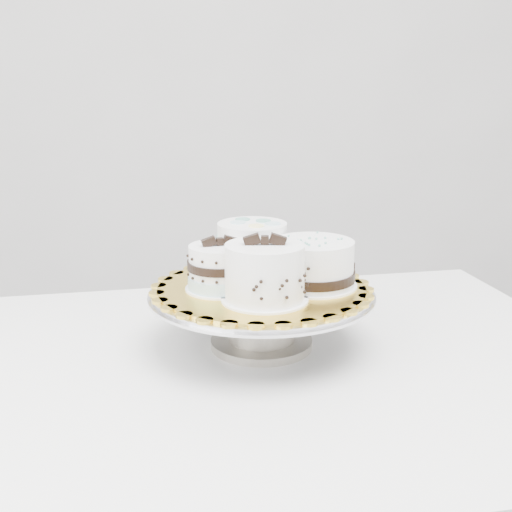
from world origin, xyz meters
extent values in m
cube|color=silver|center=(0.00, 1.75, 1.40)|extent=(3.50, 0.02, 2.80)
cube|color=white|center=(0.07, 0.07, 0.73)|extent=(1.14, 0.78, 0.04)
cube|color=white|center=(0.57, 0.41, 0.36)|extent=(0.05, 0.05, 0.71)
cylinder|color=gray|center=(0.12, 0.13, 0.76)|extent=(0.15, 0.15, 0.01)
cylinder|color=gray|center=(0.12, 0.13, 0.79)|extent=(0.10, 0.10, 0.08)
cylinder|color=silver|center=(0.12, 0.13, 0.84)|extent=(0.33, 0.33, 0.01)
cylinder|color=silver|center=(0.12, 0.13, 0.83)|extent=(0.34, 0.34, 0.00)
cylinder|color=gold|center=(0.12, 0.13, 0.84)|extent=(0.37, 0.37, 0.00)
cylinder|color=white|center=(0.12, 0.07, 0.85)|extent=(0.12, 0.12, 0.00)
cylinder|color=white|center=(0.12, 0.07, 0.89)|extent=(0.13, 0.13, 0.08)
cylinder|color=white|center=(0.06, 0.12, 0.85)|extent=(0.10, 0.10, 0.00)
cylinder|color=white|center=(0.06, 0.12, 0.88)|extent=(0.10, 0.10, 0.06)
cylinder|color=#ACD3DA|center=(0.06, 0.12, 0.86)|extent=(0.09, 0.09, 0.02)
cylinder|color=black|center=(0.06, 0.12, 0.88)|extent=(0.10, 0.10, 0.01)
cylinder|color=white|center=(0.12, 0.20, 0.85)|extent=(0.12, 0.12, 0.00)
cylinder|color=white|center=(0.12, 0.20, 0.89)|extent=(0.13, 0.13, 0.08)
cylinder|color=white|center=(0.20, 0.12, 0.85)|extent=(0.13, 0.13, 0.00)
cylinder|color=white|center=(0.20, 0.12, 0.88)|extent=(0.15, 0.15, 0.07)
cylinder|color=black|center=(0.20, 0.12, 0.86)|extent=(0.13, 0.13, 0.01)
camera|label=1|loc=(-0.04, -0.76, 1.14)|focal=45.00mm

